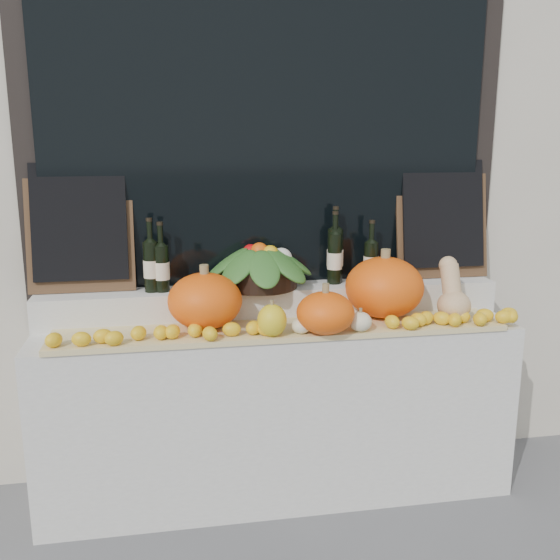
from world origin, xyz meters
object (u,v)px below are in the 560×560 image
(butternut_squash, at_px, (452,295))
(pumpkin_right, at_px, (384,287))
(pumpkin_left, at_px, (205,301))
(produce_bowl, at_px, (260,265))
(wine_bottle_tall, at_px, (335,255))

(butternut_squash, bearing_deg, pumpkin_right, 163.89)
(pumpkin_left, distance_m, pumpkin_right, 0.88)
(pumpkin_left, distance_m, produce_bowl, 0.37)
(wine_bottle_tall, bearing_deg, butternut_squash, -30.39)
(pumpkin_left, distance_m, butternut_squash, 1.19)
(pumpkin_right, distance_m, produce_bowl, 0.62)
(pumpkin_right, height_order, butternut_squash, same)
(pumpkin_left, relative_size, produce_bowl, 0.60)
(produce_bowl, bearing_deg, pumpkin_left, -144.17)
(produce_bowl, relative_size, wine_bottle_tall, 1.46)
(produce_bowl, bearing_deg, butternut_squash, -16.20)
(pumpkin_right, bearing_deg, wine_bottle_tall, 133.19)
(butternut_squash, distance_m, wine_bottle_tall, 0.61)
(pumpkin_right, bearing_deg, produce_bowl, 163.76)
(pumpkin_left, xyz_separation_m, produce_bowl, (0.28, 0.21, 0.12))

